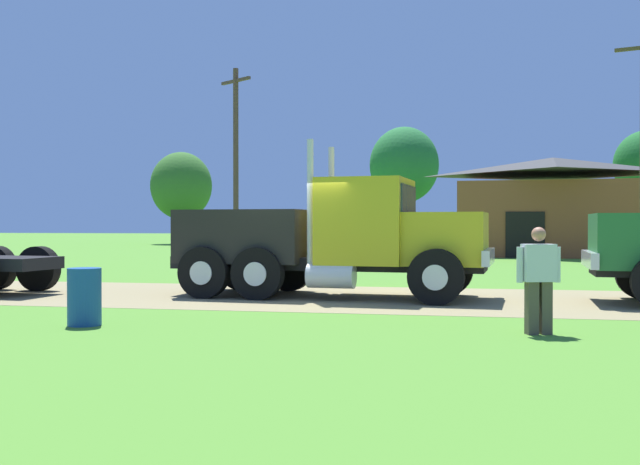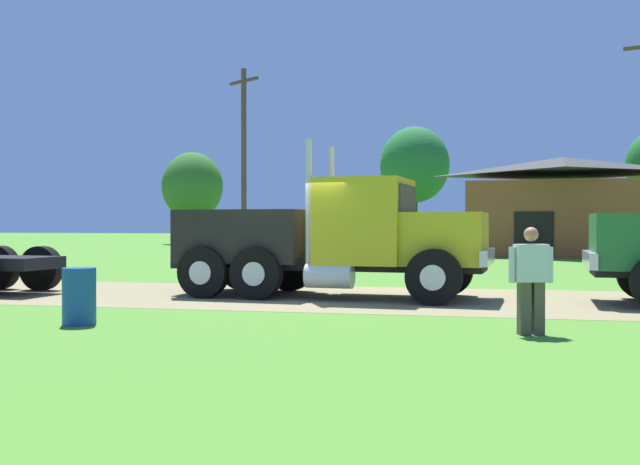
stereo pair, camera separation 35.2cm
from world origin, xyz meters
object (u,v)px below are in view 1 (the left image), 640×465
at_px(steel_barrel, 84,297).
at_px(utility_pole_near, 236,158).
at_px(visitor_standing_near, 539,276).
at_px(shed_building, 553,208).
at_px(truck_foreground_white, 330,239).

xyz_separation_m(steel_barrel, utility_pole_near, (-5.08, 23.94, 4.39)).
bearing_deg(utility_pole_near, visitor_standing_near, -62.63).
xyz_separation_m(visitor_standing_near, shed_building, (3.24, 28.98, 1.58)).
relative_size(visitor_standing_near, utility_pole_near, 0.17).
distance_m(truck_foreground_white, shed_building, 25.12).
xyz_separation_m(visitor_standing_near, utility_pole_near, (-12.18, 23.52, 3.99)).
bearing_deg(visitor_standing_near, utility_pole_near, 117.37).
bearing_deg(utility_pole_near, shed_building, 19.52).
bearing_deg(shed_building, utility_pole_near, -160.48).
distance_m(visitor_standing_near, steel_barrel, 7.12).
height_order(visitor_standing_near, steel_barrel, visitor_standing_near).
bearing_deg(visitor_standing_near, steel_barrel, -176.61).
bearing_deg(utility_pole_near, truck_foreground_white, -66.36).
height_order(shed_building, utility_pole_near, utility_pole_near).
relative_size(visitor_standing_near, steel_barrel, 1.72).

